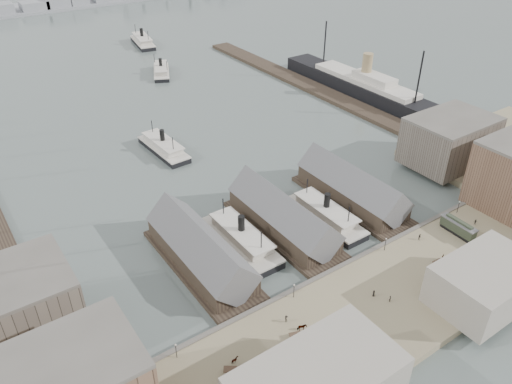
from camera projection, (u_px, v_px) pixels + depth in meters
ground at (322, 263)px, 128.26m from camera, size 900.00×900.00×0.00m
quay at (380, 307)px, 113.84m from camera, size 180.00×30.00×2.00m
seawall at (336, 271)px, 124.03m from camera, size 180.00×1.20×2.30m
east_wharf at (322, 92)px, 227.70m from camera, size 10.00×180.00×1.60m
ferry_shed_west at (201, 251)px, 125.01m from camera, size 14.00×42.00×12.60m
ferry_shed_center at (283, 217)px, 137.48m from camera, size 14.00×42.00×12.60m
ferry_shed_east at (352, 189)px, 149.95m from camera, size 14.00×42.00×12.60m
warehouse_west_back at (9, 309)px, 102.35m from camera, size 26.00×20.00×14.00m
warehouse_east_back at (449, 141)px, 166.17m from camera, size 28.00×20.00×15.00m
street_bldg_center at (486, 283)px, 111.88m from camera, size 24.00×16.00×10.00m
lamp_post_far_w at (176, 348)px, 99.29m from camera, size 0.44×0.44×3.92m
lamp_post_near_w at (294, 288)px, 113.67m from camera, size 0.44×0.44×3.92m
lamp_post_near_e at (386, 242)px, 128.06m from camera, size 0.44×0.44×3.92m
lamp_post_far_e at (459, 205)px, 142.44m from camera, size 0.44×0.44×3.92m
far_shore at (13, 8)px, 357.09m from camera, size 500.00×40.00×15.72m
ferry_docked_west at (242, 238)px, 133.22m from camera, size 8.47×28.24×10.08m
ferry_docked_east at (326, 214)px, 142.73m from camera, size 8.18×27.28×9.74m
ferry_open_near at (163, 147)px, 178.46m from camera, size 9.00×26.42×9.32m
ferry_open_mid at (161, 71)px, 248.38m from camera, size 16.78×25.25×8.72m
ferry_open_far at (143, 41)px, 291.51m from camera, size 13.38×29.63×10.21m
ocean_steamer at (365, 87)px, 223.68m from camera, size 13.10×95.76×19.15m
tram at (458, 228)px, 134.61m from camera, size 3.01×10.48×3.70m
horse_cart_left at (233, 363)px, 98.58m from camera, size 4.48×3.78×1.46m
horse_cart_center at (300, 330)px, 105.77m from camera, size 5.01×2.80×1.68m
horse_cart_right at (442, 260)px, 125.19m from camera, size 4.59×1.74×1.44m
pedestrian_2 at (286, 319)px, 108.31m from camera, size 0.99×1.29×1.77m
pedestrian_3 at (363, 332)px, 105.34m from camera, size 0.85×0.97×1.56m
pedestrian_4 at (374, 293)px, 115.00m from camera, size 0.96×0.82×1.67m
pedestrian_5 at (390, 299)px, 113.57m from camera, size 0.73×0.73×1.64m
pedestrian_6 at (420, 237)px, 132.90m from camera, size 1.04×1.07×1.73m
pedestrian_7 at (477, 275)px, 120.06m from camera, size 1.27×0.96×1.74m
pedestrian_8 at (475, 222)px, 138.69m from camera, size 0.90×1.00×1.64m
pedestrian_10 at (474, 264)px, 123.76m from camera, size 0.91×1.19×1.62m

